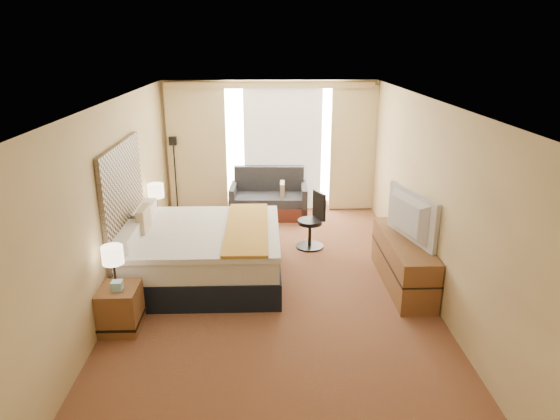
{
  "coord_description": "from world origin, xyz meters",
  "views": [
    {
      "loc": [
        -0.13,
        -6.39,
        3.33
      ],
      "look_at": [
        0.1,
        0.4,
        1.01
      ],
      "focal_mm": 32.0,
      "sensor_mm": 36.0,
      "label": 1
    }
  ],
  "objects_px": {
    "desk_chair": "(313,223)",
    "lamp_left": "(113,256)",
    "nightstand_right": "(161,232)",
    "lamp_right": "(156,191)",
    "nightstand_left": "(121,308)",
    "loveseat": "(269,200)",
    "floor_lamp": "(174,159)",
    "television": "(404,216)",
    "media_dresser": "(403,262)",
    "bed": "(201,253)"
  },
  "relations": [
    {
      "from": "desk_chair",
      "to": "lamp_left",
      "type": "relative_size",
      "value": 1.81
    },
    {
      "from": "nightstand_right",
      "to": "lamp_right",
      "type": "bearing_deg",
      "value": 130.39
    },
    {
      "from": "nightstand_left",
      "to": "loveseat",
      "type": "distance_m",
      "value": 4.49
    },
    {
      "from": "floor_lamp",
      "to": "loveseat",
      "type": "bearing_deg",
      "value": -7.82
    },
    {
      "from": "nightstand_left",
      "to": "television",
      "type": "bearing_deg",
      "value": 15.63
    },
    {
      "from": "media_dresser",
      "to": "television",
      "type": "relative_size",
      "value": 1.52
    },
    {
      "from": "loveseat",
      "to": "lamp_left",
      "type": "height_order",
      "value": "lamp_left"
    },
    {
      "from": "lamp_left",
      "to": "television",
      "type": "relative_size",
      "value": 0.44
    },
    {
      "from": "media_dresser",
      "to": "nightstand_left",
      "type": "bearing_deg",
      "value": -164.16
    },
    {
      "from": "bed",
      "to": "desk_chair",
      "type": "relative_size",
      "value": 2.38
    },
    {
      "from": "bed",
      "to": "lamp_right",
      "type": "bearing_deg",
      "value": 125.15
    },
    {
      "from": "media_dresser",
      "to": "bed",
      "type": "relative_size",
      "value": 0.79
    },
    {
      "from": "nightstand_left",
      "to": "nightstand_right",
      "type": "height_order",
      "value": "same"
    },
    {
      "from": "nightstand_right",
      "to": "lamp_left",
      "type": "bearing_deg",
      "value": -90.6
    },
    {
      "from": "nightstand_left",
      "to": "bed",
      "type": "xyz_separation_m",
      "value": [
        0.81,
        1.34,
        0.13
      ]
    },
    {
      "from": "media_dresser",
      "to": "loveseat",
      "type": "relative_size",
      "value": 1.17
    },
    {
      "from": "floor_lamp",
      "to": "desk_chair",
      "type": "bearing_deg",
      "value": -36.25
    },
    {
      "from": "media_dresser",
      "to": "bed",
      "type": "xyz_separation_m",
      "value": [
        -2.89,
        0.29,
        0.05
      ]
    },
    {
      "from": "loveseat",
      "to": "lamp_right",
      "type": "relative_size",
      "value": 2.77
    },
    {
      "from": "bed",
      "to": "television",
      "type": "distance_m",
      "value": 2.93
    },
    {
      "from": "loveseat",
      "to": "desk_chair",
      "type": "distance_m",
      "value": 1.78
    },
    {
      "from": "nightstand_right",
      "to": "desk_chair",
      "type": "bearing_deg",
      "value": -0.87
    },
    {
      "from": "lamp_right",
      "to": "bed",
      "type": "bearing_deg",
      "value": -54.85
    },
    {
      "from": "nightstand_left",
      "to": "lamp_right",
      "type": "xyz_separation_m",
      "value": [
        -0.04,
        2.55,
        0.7
      ]
    },
    {
      "from": "loveseat",
      "to": "media_dresser",
      "type": "bearing_deg",
      "value": -56.02
    },
    {
      "from": "television",
      "to": "lamp_right",
      "type": "bearing_deg",
      "value": 52.43
    },
    {
      "from": "loveseat",
      "to": "television",
      "type": "height_order",
      "value": "television"
    },
    {
      "from": "nightstand_left",
      "to": "floor_lamp",
      "type": "relative_size",
      "value": 0.36
    },
    {
      "from": "bed",
      "to": "floor_lamp",
      "type": "relative_size",
      "value": 1.46
    },
    {
      "from": "media_dresser",
      "to": "lamp_right",
      "type": "height_order",
      "value": "lamp_right"
    },
    {
      "from": "nightstand_left",
      "to": "bed",
      "type": "distance_m",
      "value": 1.57
    },
    {
      "from": "nightstand_left",
      "to": "lamp_left",
      "type": "distance_m",
      "value": 0.68
    },
    {
      "from": "television",
      "to": "floor_lamp",
      "type": "bearing_deg",
      "value": 32.76
    },
    {
      "from": "lamp_left",
      "to": "loveseat",
      "type": "bearing_deg",
      "value": 65.48
    },
    {
      "from": "desk_chair",
      "to": "television",
      "type": "bearing_deg",
      "value": -75.88
    },
    {
      "from": "media_dresser",
      "to": "loveseat",
      "type": "xyz_separation_m",
      "value": [
        -1.87,
        3.04,
        -0.04
      ]
    },
    {
      "from": "media_dresser",
      "to": "lamp_right",
      "type": "relative_size",
      "value": 3.24
    },
    {
      "from": "nightstand_left",
      "to": "loveseat",
      "type": "height_order",
      "value": "loveseat"
    },
    {
      "from": "lamp_left",
      "to": "lamp_right",
      "type": "xyz_separation_m",
      "value": [
        -0.01,
        2.53,
        0.02
      ]
    },
    {
      "from": "media_dresser",
      "to": "floor_lamp",
      "type": "height_order",
      "value": "floor_lamp"
    },
    {
      "from": "lamp_left",
      "to": "television",
      "type": "xyz_separation_m",
      "value": [
        3.68,
        1.0,
        0.09
      ]
    },
    {
      "from": "floor_lamp",
      "to": "desk_chair",
      "type": "height_order",
      "value": "floor_lamp"
    },
    {
      "from": "nightstand_left",
      "to": "lamp_right",
      "type": "relative_size",
      "value": 0.99
    },
    {
      "from": "bed",
      "to": "television",
      "type": "relative_size",
      "value": 1.91
    },
    {
      "from": "nightstand_right",
      "to": "media_dresser",
      "type": "distance_m",
      "value": 3.97
    },
    {
      "from": "lamp_right",
      "to": "television",
      "type": "bearing_deg",
      "value": -22.46
    },
    {
      "from": "nightstand_left",
      "to": "media_dresser",
      "type": "xyz_separation_m",
      "value": [
        3.7,
        1.05,
        0.07
      ]
    },
    {
      "from": "nightstand_left",
      "to": "floor_lamp",
      "type": "bearing_deg",
      "value": 90.4
    },
    {
      "from": "lamp_left",
      "to": "lamp_right",
      "type": "relative_size",
      "value": 0.95
    },
    {
      "from": "loveseat",
      "to": "desk_chair",
      "type": "xyz_separation_m",
      "value": [
        0.71,
        -1.63,
        0.11
      ]
    }
  ]
}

